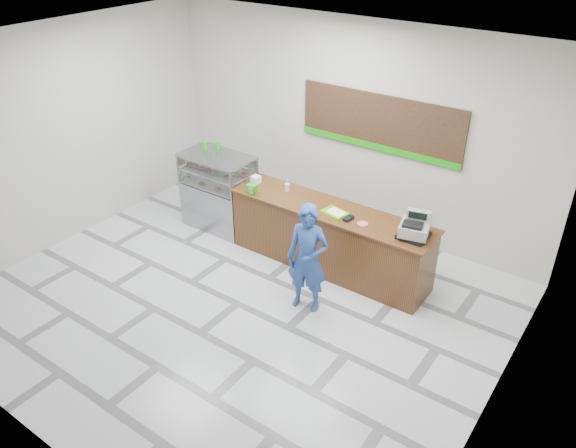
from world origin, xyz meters
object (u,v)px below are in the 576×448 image
Objects in this scene: sales_counter at (329,238)px; serving_tray at (335,212)px; display_case at (219,191)px; cash_register at (415,228)px; customer at (308,258)px.

serving_tray is at bearing -30.09° from sales_counter.
display_case is 3.25× the size of serving_tray.
display_case is 3.60m from cash_register.
sales_counter is at bearing -0.00° from display_case.
customer is at bearing -74.70° from sales_counter.
display_case is at bearing 165.69° from cash_register.
cash_register is 0.30× the size of customer.
customer reaches higher than serving_tray.
customer is (0.15, -0.94, -0.24)m from serving_tray.
serving_tray is (2.35, -0.07, 0.36)m from display_case.
display_case is at bearing 145.13° from customer.
serving_tray is 0.26× the size of customer.
customer is at bearing -151.21° from cash_register.
sales_counter is 7.97× the size of serving_tray.
customer reaches higher than display_case.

